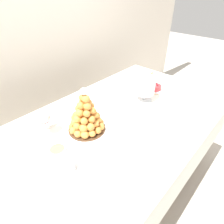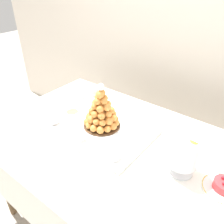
{
  "view_description": "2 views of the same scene",
  "coord_description": "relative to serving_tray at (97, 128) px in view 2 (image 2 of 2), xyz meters",
  "views": [
    {
      "loc": [
        -0.79,
        -0.64,
        1.53
      ],
      "look_at": [
        -0.08,
        -0.0,
        0.87
      ],
      "focal_mm": 30.64,
      "sensor_mm": 36.0,
      "label": 1
    },
    {
      "loc": [
        0.53,
        -0.81,
        1.61
      ],
      "look_at": [
        -0.13,
        0.04,
        0.93
      ],
      "focal_mm": 37.5,
      "sensor_mm": 36.0,
      "label": 2
    }
  ],
  "objects": [
    {
      "name": "wine_glass",
      "position": [
        -0.17,
        0.18,
        0.12
      ],
      "size": [
        0.08,
        0.08,
        0.17
      ],
      "color": "silver",
      "rests_on": "buffet_table"
    },
    {
      "name": "creme_brulee_ramekin",
      "position": [
        -0.22,
        0.01,
        0.02
      ],
      "size": [
        0.09,
        0.09,
        0.02
      ],
      "color": "white",
      "rests_on": "serving_tray"
    },
    {
      "name": "macaron_goblet",
      "position": [
        0.54,
        -0.02,
        0.13
      ],
      "size": [
        0.14,
        0.14,
        0.22
      ],
      "color": "white",
      "rests_on": "buffet_table"
    },
    {
      "name": "croquembouche",
      "position": [
        0.01,
        0.04,
        0.11
      ],
      "size": [
        0.22,
        0.22,
        0.28
      ],
      "color": "#4C331E",
      "rests_on": "serving_tray"
    },
    {
      "name": "dessert_cup_left",
      "position": [
        -0.25,
        -0.12,
        0.03
      ],
      "size": [
        0.06,
        0.06,
        0.05
      ],
      "color": "silver",
      "rests_on": "serving_tray"
    },
    {
      "name": "fruit_tart_plate",
      "position": [
        0.73,
        0.0,
        0.01
      ],
      "size": [
        0.18,
        0.18,
        0.06
      ],
      "color": "white",
      "rests_on": "buffet_table"
    },
    {
      "name": "backdrop_wall",
      "position": [
        0.24,
        0.94,
        0.47
      ],
      "size": [
        4.8,
        0.1,
        2.5
      ],
      "primitive_type": "cube",
      "color": "silver",
      "rests_on": "ground_plane"
    },
    {
      "name": "dessert_cup_centre",
      "position": [
        0.24,
        -0.14,
        0.02
      ],
      "size": [
        0.06,
        0.06,
        0.05
      ],
      "color": "silver",
      "rests_on": "serving_tray"
    },
    {
      "name": "dessert_cup_mid_left",
      "position": [
        -0.0,
        -0.14,
        0.03
      ],
      "size": [
        0.05,
        0.05,
        0.05
      ],
      "color": "silver",
      "rests_on": "serving_tray"
    },
    {
      "name": "buffet_table",
      "position": [
        0.24,
        -0.03,
        -0.1
      ],
      "size": [
        1.69,
        0.99,
        0.78
      ],
      "color": "brown",
      "rests_on": "ground_plane"
    },
    {
      "name": "serving_tray",
      "position": [
        0.0,
        0.0,
        0.0
      ],
      "size": [
        0.65,
        0.43,
        0.02
      ],
      "color": "white",
      "rests_on": "buffet_table"
    }
  ]
}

